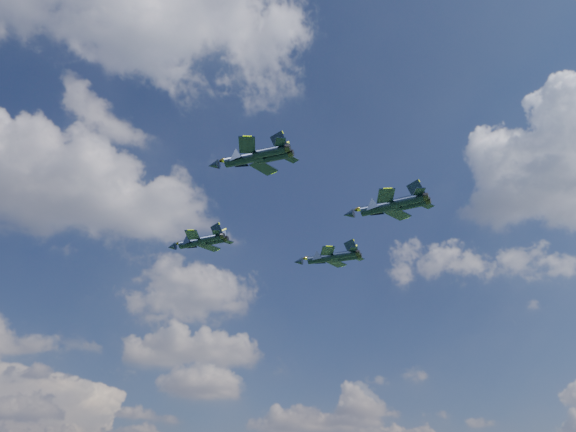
# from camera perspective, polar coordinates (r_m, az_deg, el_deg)

# --- Properties ---
(jet_lead) EXTENTS (12.44, 11.66, 3.28)m
(jet_lead) POSITION_cam_1_polar(r_m,az_deg,el_deg) (110.00, -9.79, -2.69)
(jet_lead) COLOR black
(jet_left) EXTENTS (13.97, 12.06, 3.57)m
(jet_left) POSITION_cam_1_polar(r_m,az_deg,el_deg) (88.64, -4.74, 5.79)
(jet_left) COLOR black
(jet_right) EXTENTS (14.02, 12.01, 3.57)m
(jet_right) POSITION_cam_1_polar(r_m,az_deg,el_deg) (115.74, 3.35, -4.31)
(jet_right) COLOR black
(jet_slot) EXTENTS (14.10, 13.74, 3.79)m
(jet_slot) POSITION_cam_1_polar(r_m,az_deg,el_deg) (96.68, 9.08, 0.83)
(jet_slot) COLOR black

